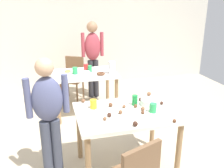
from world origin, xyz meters
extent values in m
plane|color=tan|center=(0.00, 0.00, 0.00)|extent=(6.40, 6.40, 0.00)
cube|color=beige|center=(0.00, 3.20, 1.30)|extent=(6.40, 0.10, 2.60)
cube|color=silver|center=(-0.04, -0.14, 0.73)|extent=(1.11, 0.80, 0.04)
cylinder|color=olive|center=(-0.53, -0.49, 0.35)|extent=(0.06, 0.06, 0.71)
cylinder|color=olive|center=(0.46, -0.49, 0.35)|extent=(0.06, 0.06, 0.71)
cylinder|color=olive|center=(-0.53, 0.20, 0.35)|extent=(0.06, 0.06, 0.71)
cylinder|color=olive|center=(0.46, 0.20, 0.35)|extent=(0.06, 0.06, 0.71)
cube|color=white|center=(-0.26, 1.51, 0.73)|extent=(1.09, 0.76, 0.04)
cylinder|color=olive|center=(-0.74, 1.19, 0.35)|extent=(0.06, 0.06, 0.71)
cylinder|color=olive|center=(0.23, 1.19, 0.35)|extent=(0.06, 0.06, 0.71)
cylinder|color=olive|center=(-0.74, 1.82, 0.35)|extent=(0.06, 0.06, 0.71)
cylinder|color=olive|center=(0.23, 1.82, 0.35)|extent=(0.06, 0.06, 0.71)
cube|color=brown|center=(-0.42, 2.16, 0.43)|extent=(0.54, 0.54, 0.04)
cube|color=brown|center=(-0.33, 2.32, 0.66)|extent=(0.35, 0.22, 0.42)
cylinder|color=brown|center=(-0.36, 1.93, 0.21)|extent=(0.04, 0.04, 0.41)
cylinder|color=brown|center=(-0.65, 2.10, 0.21)|extent=(0.04, 0.04, 0.41)
cylinder|color=brown|center=(-0.19, 2.23, 0.21)|extent=(0.04, 0.04, 0.41)
cylinder|color=brown|center=(-0.49, 2.40, 0.21)|extent=(0.04, 0.04, 0.41)
cylinder|color=#383D4C|center=(-0.93, -0.07, 0.35)|extent=(0.11, 0.11, 0.70)
cylinder|color=#383D4C|center=(-0.82, -0.06, 0.35)|extent=(0.11, 0.11, 0.70)
ellipsoid|color=#4C5175|center=(-0.87, -0.06, 0.95)|extent=(0.34, 0.24, 0.50)
sphere|color=tan|center=(-0.87, -0.06, 1.29)|extent=(0.19, 0.19, 0.19)
cylinder|color=#4C5175|center=(-1.06, -0.09, 0.99)|extent=(0.08, 0.08, 0.42)
cylinder|color=#4C5175|center=(-0.69, -0.04, 0.99)|extent=(0.08, 0.08, 0.42)
cylinder|color=#28282D|center=(0.09, 2.25, 0.39)|extent=(0.11, 0.11, 0.79)
cylinder|color=#28282D|center=(-0.02, 2.25, 0.39)|extent=(0.11, 0.11, 0.79)
ellipsoid|color=#9E3842|center=(0.03, 2.25, 1.06)|extent=(0.32, 0.20, 0.56)
sphere|color=#997051|center=(0.03, 2.25, 1.45)|extent=(0.21, 0.21, 0.21)
cylinder|color=#9E3842|center=(0.22, 2.25, 1.11)|extent=(0.07, 0.07, 0.47)
cylinder|color=#9E3842|center=(-0.16, 2.25, 1.11)|extent=(0.07, 0.07, 0.47)
cylinder|color=white|center=(0.29, -0.05, 0.78)|extent=(0.22, 0.22, 0.07)
cylinder|color=#198438|center=(0.11, -0.01, 0.81)|extent=(0.07, 0.07, 0.12)
cube|color=silver|center=(-0.48, -0.44, 0.75)|extent=(0.17, 0.02, 0.01)
cylinder|color=yellow|center=(-0.38, 0.02, 0.80)|extent=(0.08, 0.08, 0.10)
cylinder|color=green|center=(0.24, -0.24, 0.80)|extent=(0.08, 0.08, 0.10)
sphere|color=brown|center=(-0.12, -0.19, 0.77)|extent=(0.05, 0.05, 0.05)
sphere|color=#3D2319|center=(-0.26, -0.23, 0.77)|extent=(0.05, 0.05, 0.05)
sphere|color=#3D2319|center=(0.43, -0.08, 0.77)|extent=(0.04, 0.04, 0.04)
sphere|color=brown|center=(-0.47, 0.22, 0.77)|extent=(0.05, 0.05, 0.05)
sphere|color=brown|center=(0.14, -0.18, 0.77)|extent=(0.05, 0.05, 0.05)
sphere|color=#3D2319|center=(-0.06, -0.49, 0.78)|extent=(0.05, 0.05, 0.05)
sphere|color=brown|center=(-0.38, 0.10, 0.77)|extent=(0.04, 0.04, 0.04)
sphere|color=#3D2319|center=(0.22, 0.09, 0.77)|extent=(0.04, 0.04, 0.04)
sphere|color=brown|center=(-0.18, 0.02, 0.78)|extent=(0.05, 0.05, 0.05)
sphere|color=brown|center=(0.11, -0.26, 0.77)|extent=(0.04, 0.04, 0.04)
sphere|color=brown|center=(0.39, 0.23, 0.78)|extent=(0.05, 0.05, 0.05)
sphere|color=brown|center=(-0.03, -0.05, 0.77)|extent=(0.04, 0.04, 0.04)
sphere|color=brown|center=(0.35, -0.52, 0.77)|extent=(0.04, 0.04, 0.04)
sphere|color=brown|center=(-0.32, -0.30, 0.77)|extent=(0.04, 0.04, 0.04)
sphere|color=brown|center=(0.10, -0.08, 0.77)|extent=(0.04, 0.04, 0.04)
cylinder|color=white|center=(0.19, 1.33, 0.86)|extent=(0.11, 0.11, 0.21)
cylinder|color=red|center=(-0.20, 1.64, 0.81)|extent=(0.08, 0.08, 0.12)
cylinder|color=green|center=(-0.15, 1.55, 0.81)|extent=(0.07, 0.07, 0.11)
cylinder|color=green|center=(-0.42, 1.47, 0.81)|extent=(0.09, 0.09, 0.12)
torus|color=white|center=(-0.23, 1.47, 0.77)|extent=(0.14, 0.14, 0.04)
torus|color=gold|center=(-0.53, 1.63, 0.77)|extent=(0.11, 0.11, 0.03)
torus|color=white|center=(-0.44, 1.20, 0.77)|extent=(0.11, 0.11, 0.03)
torus|color=white|center=(-0.02, 1.49, 0.77)|extent=(0.14, 0.14, 0.04)
torus|color=brown|center=(-0.01, 1.31, 0.77)|extent=(0.14, 0.14, 0.04)
camera|label=1|loc=(-0.82, -2.47, 1.90)|focal=38.59mm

